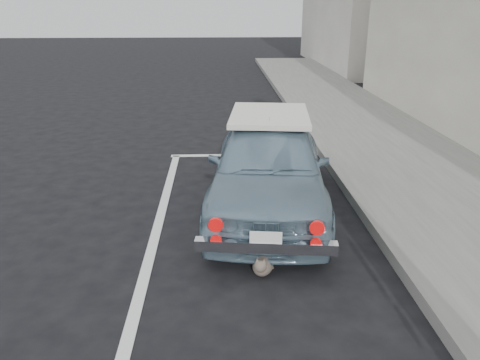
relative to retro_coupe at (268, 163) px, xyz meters
name	(u,v)px	position (x,y,z in m)	size (l,w,h in m)	color
pline_front	(250,155)	(-0.09, 2.43, -0.66)	(3.00, 0.12, 0.01)	silver
pline_side	(153,245)	(-1.49, -1.07, -0.66)	(0.12, 7.00, 0.01)	silver
retro_coupe	(268,163)	(0.00, 0.00, 0.00)	(1.97, 4.00, 1.31)	#6D899D
cat	(263,264)	(-0.23, -1.78, -0.54)	(0.30, 0.48, 0.27)	#786B5B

